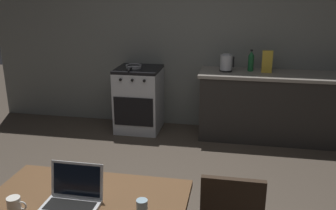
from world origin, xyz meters
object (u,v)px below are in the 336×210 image
stove_oven (139,99)px  frying_pan (134,66)px  bottle_b (251,61)px  coffee_mug (15,206)px  laptop (72,199)px  cereal_box (267,62)px  electric_kettle (226,63)px

stove_oven → frying_pan: 0.48m
frying_pan → bottle_b: bearing=4.0°
coffee_mug → bottle_b: size_ratio=0.40×
laptop → coffee_mug: size_ratio=2.82×
bottle_b → frying_pan: bearing=-176.0°
laptop → cereal_box: cereal_box is taller
stove_oven → bottle_b: size_ratio=3.18×
electric_kettle → stove_oven: bearing=-179.9°
frying_pan → bottle_b: size_ratio=1.40×
coffee_mug → cereal_box: bearing=64.4°
cereal_box → frying_pan: bearing=-178.4°
coffee_mug → stove_oven: bearing=92.8°
stove_oven → cereal_box: size_ratio=3.15×
frying_pan → cereal_box: 1.77m
frying_pan → cereal_box: (1.77, 0.05, 0.12)m
stove_oven → laptop: size_ratio=2.80×
frying_pan → laptop: bearing=-80.8°
stove_oven → electric_kettle: (1.19, 0.00, 0.56)m
electric_kettle → frying_pan: 1.25m
electric_kettle → cereal_box: 0.52m
laptop → frying_pan: bearing=102.8°
coffee_mug → cereal_box: size_ratio=0.40×
frying_pan → coffee_mug: frying_pan is taller
laptop → cereal_box: size_ratio=1.13×
laptop → bottle_b: size_ratio=1.14×
stove_oven → electric_kettle: electric_kettle is taller
stove_oven → bottle_b: bottle_b is taller
stove_oven → frying_pan: (-0.06, -0.03, 0.47)m
laptop → stove_oven: bearing=101.7°
laptop → bottle_b: bearing=75.0°
coffee_mug → cereal_box: 3.59m
stove_oven → frying_pan: bearing=-155.0°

